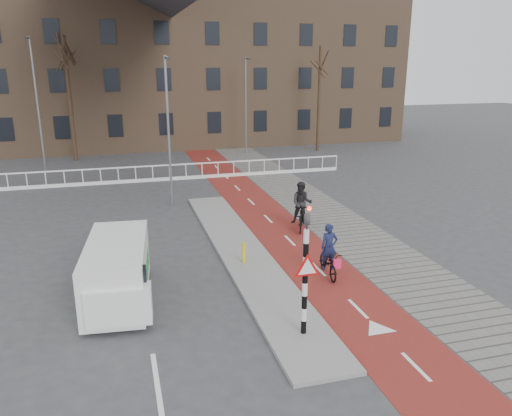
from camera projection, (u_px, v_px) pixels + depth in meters
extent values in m
plane|color=#38383A|center=(298.00, 300.00, 15.18)|extent=(120.00, 120.00, 0.00)
cube|color=maroon|center=(256.00, 207.00, 24.80)|extent=(2.50, 60.00, 0.01)
cube|color=slate|center=(309.00, 203.00, 25.53)|extent=(3.00, 60.00, 0.01)
cube|color=gray|center=(243.00, 254.00, 18.67)|extent=(1.80, 16.00, 0.12)
cylinder|color=black|center=(305.00, 283.00, 12.74)|extent=(0.14, 0.14, 2.88)
imported|color=black|center=(307.00, 214.00, 12.21)|extent=(0.13, 0.16, 0.80)
cylinder|color=#FF0C05|center=(309.00, 209.00, 12.03)|extent=(0.11, 0.02, 0.11)
cylinder|color=yellow|center=(244.00, 252.00, 17.61)|extent=(0.12, 0.12, 0.75)
imported|color=black|center=(328.00, 263.00, 16.80)|extent=(0.79, 1.78, 0.90)
imported|color=#161C40|center=(329.00, 247.00, 16.64)|extent=(0.61, 0.44, 1.57)
cube|color=#F72260|center=(337.00, 264.00, 16.26)|extent=(0.26, 0.18, 0.30)
imported|color=black|center=(301.00, 216.00, 21.40)|extent=(1.29, 2.02, 1.18)
imported|color=black|center=(302.00, 203.00, 21.24)|extent=(1.10, 1.00, 1.85)
cube|color=white|center=(117.00, 270.00, 14.93)|extent=(2.12, 4.42, 1.71)
cube|color=green|center=(87.00, 276.00, 14.74)|extent=(0.29, 2.72, 0.55)
cube|color=green|center=(147.00, 270.00, 15.19)|extent=(0.29, 2.72, 0.55)
cube|color=black|center=(117.00, 282.00, 13.17)|extent=(1.54, 0.20, 0.90)
cylinder|color=black|center=(87.00, 316.00, 13.63)|extent=(0.27, 0.62, 0.60)
cylinder|color=black|center=(142.00, 312.00, 13.88)|extent=(0.27, 0.62, 0.60)
cylinder|color=black|center=(100.00, 273.00, 16.38)|extent=(0.27, 0.62, 0.60)
cylinder|color=black|center=(145.00, 270.00, 16.62)|extent=(0.27, 0.62, 0.60)
cube|color=silver|center=(118.00, 168.00, 29.30)|extent=(28.00, 0.08, 0.08)
cube|color=silver|center=(119.00, 182.00, 29.54)|extent=(28.00, 0.10, 0.20)
cube|color=#7F6047|center=(135.00, 73.00, 42.22)|extent=(46.00, 10.00, 12.00)
cylinder|color=black|center=(70.00, 100.00, 35.10)|extent=(0.26, 0.26, 8.66)
cylinder|color=black|center=(319.00, 100.00, 39.23)|extent=(0.23, 0.23, 8.08)
cylinder|color=slate|center=(169.00, 133.00, 24.03)|extent=(0.12, 0.12, 7.26)
cylinder|color=slate|center=(38.00, 108.00, 30.92)|extent=(0.12, 0.12, 8.40)
cylinder|color=slate|center=(246.00, 106.00, 38.22)|extent=(0.12, 0.12, 7.26)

